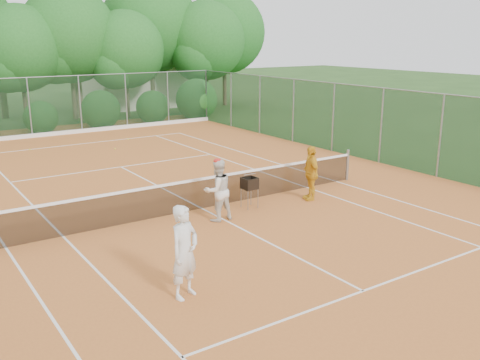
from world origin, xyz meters
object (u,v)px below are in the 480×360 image
Objects in this scene: ball_hopper at (250,184)px; player_center_grp at (218,190)px; player_yellow at (311,173)px; player_white at (185,252)px.

player_center_grp is at bearing -173.99° from ball_hopper.
player_yellow is 1.84× the size of ball_hopper.
ball_hopper is at bearing 20.96° from player_white.
player_white is at bearing -149.23° from ball_hopper.
player_yellow is 2.09m from ball_hopper.
player_white is 4.55m from player_center_grp.
player_yellow is at bearing 7.68° from player_white.
player_white is at bearing -129.78° from player_center_grp.
player_center_grp reaches higher than player_yellow.
ball_hopper is (-2.06, 0.38, -0.12)m from player_yellow.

